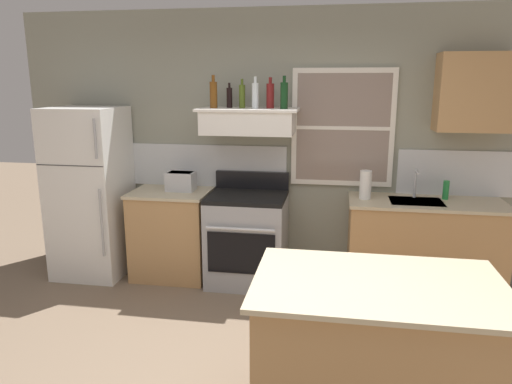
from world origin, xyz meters
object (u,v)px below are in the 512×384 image
stove_range (247,238)px  bottle_dark_green_wine (284,95)px  bottle_balsamic_dark (229,97)px  dish_soap_bottle (446,190)px  bottle_red_label_wine (270,95)px  refrigerator (90,193)px  bottle_olive_oil_square (242,96)px  toaster (181,181)px  bottle_amber_wine (214,94)px  paper_towel_roll (365,185)px  bottle_clear_tall (255,95)px  kitchen_island (374,355)px

stove_range → bottle_dark_green_wine: bottle_dark_green_wine is taller
bottle_balsamic_dark → dish_soap_bottle: bottle_balsamic_dark is taller
bottle_red_label_wine → bottle_dark_green_wine: bottle_dark_green_wine is taller
refrigerator → bottle_balsamic_dark: (1.45, 0.17, 0.97)m
refrigerator → bottle_olive_oil_square: bottle_olive_oil_square is taller
toaster → stove_range: (0.70, -0.08, -0.54)m
toaster → stove_range: size_ratio=0.27×
stove_range → toaster: bearing=173.6°
bottle_amber_wine → paper_towel_roll: 1.68m
bottle_clear_tall → toaster: bearing=177.6°
toaster → bottle_olive_oil_square: 1.06m
stove_range → kitchen_island: 2.21m
dish_soap_bottle → bottle_balsamic_dark: bearing=179.8°
refrigerator → bottle_dark_green_wine: bearing=1.8°
bottle_balsamic_dark → bottle_red_label_wine: bearing=-2.7°
paper_towel_roll → dish_soap_bottle: (0.75, 0.10, -0.04)m
kitchen_island → toaster: bearing=132.2°
bottle_clear_tall → bottle_dark_green_wine: bearing=-1.1°
bottle_amber_wine → bottle_dark_green_wine: size_ratio=1.02×
bottle_red_label_wine → paper_towel_roll: bearing=-5.4°
bottle_clear_tall → kitchen_island: 2.63m
bottle_balsamic_dark → bottle_clear_tall: (0.27, -0.10, 0.02)m
refrigerator → toaster: bearing=6.1°
kitchen_island → dish_soap_bottle: bearing=69.4°
toaster → kitchen_island: toaster is taller
bottle_dark_green_wine → dish_soap_bottle: 1.77m
refrigerator → dish_soap_bottle: 3.54m
refrigerator → bottle_dark_green_wine: bottle_dark_green_wine is taller
bottle_clear_tall → refrigerator: bearing=-177.7°
bottle_red_label_wine → paper_towel_roll: size_ratio=1.07×
bottle_amber_wine → bottle_clear_tall: size_ratio=1.05×
paper_towel_roll → dish_soap_bottle: paper_towel_roll is taller
bottle_balsamic_dark → stove_range: bearing=-35.9°
bottle_amber_wine → dish_soap_bottle: (2.21, 0.09, -0.88)m
toaster → bottle_amber_wine: size_ratio=0.96×
bottle_clear_tall → bottle_red_label_wine: (0.13, 0.08, -0.00)m
bottle_red_label_wine → dish_soap_bottle: (1.68, 0.01, -0.87)m
bottle_amber_wine → paper_towel_roll: size_ratio=1.15×
bottle_dark_green_wine → paper_towel_roll: (0.78, -0.00, -0.83)m
bottle_clear_tall → kitchen_island: bottle_clear_tall is taller
stove_range → kitchen_island: stove_range is taller
bottle_dark_green_wine → kitchen_island: (0.76, -1.96, -1.42)m
bottle_amber_wine → bottle_olive_oil_square: size_ratio=1.13×
bottle_red_label_wine → kitchen_island: (0.90, -2.04, -1.41)m
bottle_amber_wine → refrigerator: bearing=-176.9°
refrigerator → bottle_clear_tall: 1.99m
bottle_red_label_wine → dish_soap_bottle: size_ratio=1.61×
bottle_amber_wine → bottle_dark_green_wine: (0.68, -0.01, -0.00)m
bottle_clear_tall → kitchen_island: size_ratio=0.21×
bottle_red_label_wine → paper_towel_roll: 1.24m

